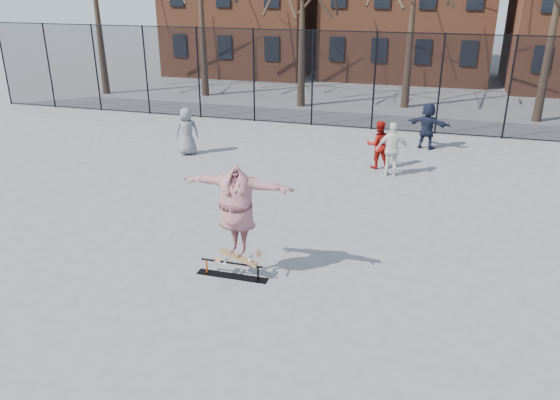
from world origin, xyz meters
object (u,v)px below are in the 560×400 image
(bystander_red, at_px, (378,145))
(bystander_white, at_px, (392,149))
(bystander_navy, at_px, (428,126))
(bystander_grey, at_px, (187,131))
(skater, at_px, (237,217))
(skate_rail, at_px, (232,271))
(skateboard, at_px, (239,261))

(bystander_red, height_order, bystander_white, bystander_white)
(bystander_navy, bearing_deg, bystander_grey, 37.81)
(skater, height_order, bystander_navy, skater)
(skate_rail, bearing_deg, bystander_grey, 120.56)
(bystander_grey, relative_size, bystander_navy, 0.98)
(bystander_white, relative_size, bystander_navy, 1.01)
(bystander_grey, bearing_deg, skate_rail, 88.72)
(bystander_red, bearing_deg, bystander_navy, -137.89)
(skate_rail, xyz_separation_m, bystander_navy, (3.67, 10.90, 0.73))
(skate_rail, relative_size, bystander_red, 0.98)
(bystander_navy, bearing_deg, skate_rail, 88.67)
(skateboard, xyz_separation_m, skater, (0.00, -0.00, 1.01))
(skate_rail, relative_size, bystander_grey, 0.93)
(skate_rail, height_order, bystander_grey, bystander_grey)
(bystander_red, bearing_deg, skate_rail, 55.83)
(skateboard, distance_m, bystander_red, 8.40)
(skate_rail, distance_m, skateboard, 0.31)
(bystander_grey, height_order, bystander_red, bystander_grey)
(bystander_red, distance_m, bystander_white, 0.84)
(skater, distance_m, bystander_red, 8.41)
(bystander_red, xyz_separation_m, bystander_white, (0.52, -0.66, 0.07))
(skateboard, height_order, bystander_red, bystander_red)
(bystander_white, bearing_deg, bystander_navy, -114.88)
(bystander_white, distance_m, bystander_navy, 3.56)
(skater, relative_size, bystander_grey, 1.39)
(skate_rail, bearing_deg, skateboard, 0.00)
(skate_rail, relative_size, skateboard, 1.72)
(skate_rail, relative_size, bystander_white, 0.90)
(bystander_white, bearing_deg, skate_rail, 61.54)
(skateboard, bearing_deg, skater, -90.00)
(skateboard, height_order, bystander_navy, bystander_navy)
(bystander_white, xyz_separation_m, bystander_navy, (0.99, 3.42, -0.01))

